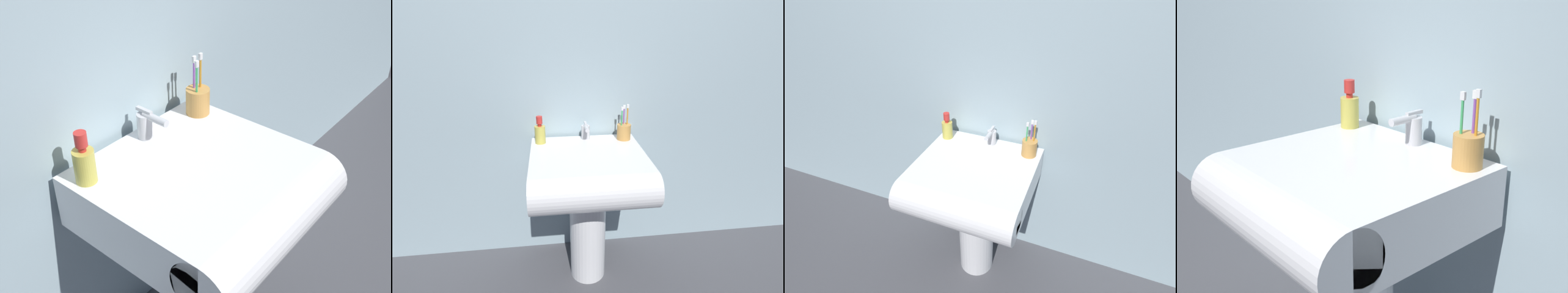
% 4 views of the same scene
% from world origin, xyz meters
% --- Properties ---
extents(ground_plane, '(6.00, 6.00, 0.00)m').
position_xyz_m(ground_plane, '(0.00, 0.00, 0.00)').
color(ground_plane, '#4C4C51').
rests_on(ground_plane, ground).
extents(wall_back, '(5.00, 0.05, 2.40)m').
position_xyz_m(wall_back, '(0.00, 0.29, 1.20)').
color(wall_back, '#9EB7C1').
rests_on(wall_back, ground).
extents(sink_pedestal, '(0.19, 0.19, 0.60)m').
position_xyz_m(sink_pedestal, '(0.00, 0.00, 0.30)').
color(sink_pedestal, white).
rests_on(sink_pedestal, ground).
extents(sink_basin, '(0.57, 0.57, 0.16)m').
position_xyz_m(sink_basin, '(0.00, -0.06, 0.68)').
color(sink_basin, white).
rests_on(sink_basin, sink_pedestal).
extents(faucet, '(0.05, 0.11, 0.09)m').
position_xyz_m(faucet, '(0.01, 0.18, 0.81)').
color(faucet, silver).
rests_on(faucet, sink_basin).
extents(toothbrush_cup, '(0.07, 0.07, 0.20)m').
position_xyz_m(toothbrush_cup, '(0.22, 0.17, 0.81)').
color(toothbrush_cup, '#D19347').
rests_on(toothbrush_cup, sink_basin).
extents(soap_bottle, '(0.06, 0.06, 0.15)m').
position_xyz_m(soap_bottle, '(-0.23, 0.16, 0.82)').
color(soap_bottle, gold).
rests_on(soap_bottle, sink_basin).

